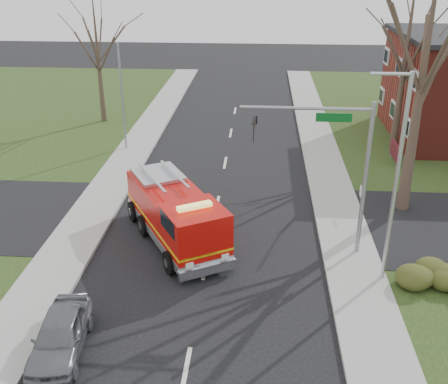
{
  "coord_description": "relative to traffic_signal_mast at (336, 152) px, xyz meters",
  "views": [
    {
      "loc": [
        2.1,
        -18.64,
        12.03
      ],
      "look_at": [
        0.55,
        3.23,
        2.0
      ],
      "focal_mm": 42.0,
      "sensor_mm": 36.0,
      "label": 1
    }
  ],
  "objects": [
    {
      "name": "parked_car_maroon",
      "position": [
        -9.41,
        -6.96,
        -4.04
      ],
      "size": [
        1.97,
        4.05,
        1.33
      ],
      "primitive_type": "imported",
      "rotation": [
        0.0,
        0.0,
        0.1
      ],
      "color": "slate",
      "rests_on": "ground"
    },
    {
      "name": "health_center_sign",
      "position": [
        5.29,
        11.0,
        -3.83
      ],
      "size": [
        0.12,
        2.0,
        1.4
      ],
      "color": "#57141F",
      "rests_on": "ground"
    },
    {
      "name": "streetlight_pole",
      "position": [
        1.93,
        -2.0,
        -0.16
      ],
      "size": [
        1.48,
        0.16,
        8.4
      ],
      "color": "#B7BABF",
      "rests_on": "ground"
    },
    {
      "name": "sidewalk_right",
      "position": [
        0.99,
        -1.5,
        -4.63
      ],
      "size": [
        2.4,
        80.0,
        0.15
      ],
      "primitive_type": "cube",
      "color": "#9B9B95",
      "rests_on": "ground"
    },
    {
      "name": "traffic_signal_mast",
      "position": [
        0.0,
        0.0,
        0.0
      ],
      "size": [
        5.29,
        0.18,
        6.8
      ],
      "color": "gray",
      "rests_on": "ground"
    },
    {
      "name": "ground",
      "position": [
        -5.21,
        -1.5,
        -4.71
      ],
      "size": [
        120.0,
        120.0,
        0.0
      ],
      "primitive_type": "plane",
      "color": "black",
      "rests_on": "ground"
    },
    {
      "name": "bare_tree_far",
      "position": [
        5.79,
        13.5,
        1.78
      ],
      "size": [
        5.25,
        5.25,
        10.5
      ],
      "color": "#3C3023",
      "rests_on": "ground"
    },
    {
      "name": "sidewalk_left",
      "position": [
        -11.41,
        -1.5,
        -4.63
      ],
      "size": [
        2.4,
        80.0,
        0.15
      ],
      "primitive_type": "cube",
      "color": "#9B9B95",
      "rests_on": "ground"
    },
    {
      "name": "bare_tree_near",
      "position": [
        4.29,
        4.5,
        2.71
      ],
      "size": [
        6.0,
        6.0,
        12.0
      ],
      "color": "#3C3023",
      "rests_on": "ground"
    },
    {
      "name": "utility_pole_far",
      "position": [
        -12.01,
        12.5,
        -1.21
      ],
      "size": [
        0.14,
        0.14,
        7.0
      ],
      "primitive_type": "cylinder",
      "color": "gray",
      "rests_on": "ground"
    },
    {
      "name": "bare_tree_left",
      "position": [
        -15.21,
        18.5,
        0.86
      ],
      "size": [
        4.5,
        4.5,
        9.0
      ],
      "color": "#3C3023",
      "rests_on": "ground"
    },
    {
      "name": "fire_engine",
      "position": [
        -6.72,
        0.52,
        -3.42
      ],
      "size": [
        5.58,
        7.35,
        2.85
      ],
      "rotation": [
        0.0,
        0.0,
        0.52
      ],
      "color": "#BB0D08",
      "rests_on": "ground"
    },
    {
      "name": "hedge_corner",
      "position": [
        3.79,
        -2.5,
        -4.13
      ],
      "size": [
        2.8,
        2.0,
        0.9
      ],
      "primitive_type": "ellipsoid",
      "color": "#303C15",
      "rests_on": "lawn_right"
    }
  ]
}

